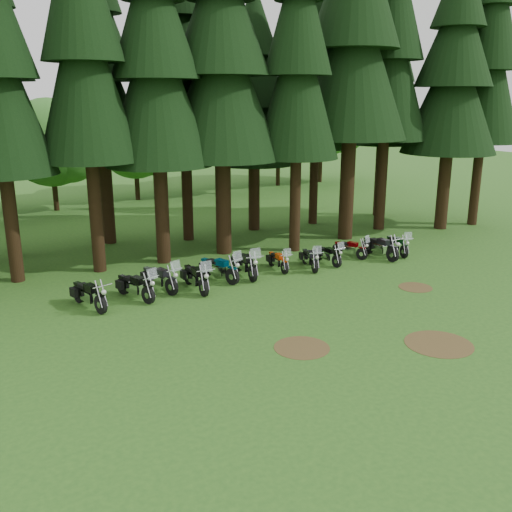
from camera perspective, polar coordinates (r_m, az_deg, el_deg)
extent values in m
plane|color=#2A581C|center=(21.61, 8.15, -5.45)|extent=(120.00, 120.00, 0.00)
cylinder|color=#301F10|center=(26.17, -23.31, 3.46)|extent=(0.58, 0.58, 5.53)
cylinder|color=#301F10|center=(26.43, -15.78, 4.78)|extent=(0.58, 0.58, 5.99)
cone|color=black|center=(26.02, -16.75, 17.28)|extent=(4.32, 4.32, 7.49)
cylinder|color=#301F10|center=(27.28, -9.42, 5.04)|extent=(0.66, 0.66, 5.57)
cone|color=black|center=(26.83, -9.95, 16.30)|extent=(4.95, 4.95, 6.96)
cone|color=black|center=(27.07, -10.30, 23.26)|extent=(3.96, 3.96, 5.87)
cylinder|color=#301F10|center=(28.61, -3.29, 5.85)|extent=(0.77, 0.77, 5.70)
cone|color=black|center=(28.19, -3.47, 16.85)|extent=(5.81, 5.81, 7.12)
cone|color=black|center=(28.45, -3.60, 23.63)|extent=(4.65, 4.65, 6.01)
cylinder|color=#301F10|center=(29.08, 3.94, 6.02)|extent=(0.55, 0.55, 5.71)
cone|color=black|center=(28.67, 4.16, 16.85)|extent=(4.15, 4.15, 7.14)
cone|color=black|center=(28.94, 4.30, 23.54)|extent=(3.32, 3.32, 6.03)
cylinder|color=#301F10|center=(31.92, 9.12, 7.55)|extent=(0.80, 0.80, 6.62)
cone|color=black|center=(31.67, 9.64, 18.97)|extent=(5.98, 5.98, 8.27)
cylinder|color=#301F10|center=(34.69, 12.45, 7.80)|extent=(0.64, 0.64, 6.35)
cone|color=black|center=(34.42, 13.07, 17.87)|extent=(4.79, 4.79, 7.93)
cylinder|color=#301F10|center=(35.86, 18.28, 6.88)|extent=(0.72, 0.72, 5.41)
cone|color=black|center=(35.51, 19.02, 15.16)|extent=(5.44, 5.44, 6.77)
cone|color=black|center=(35.66, 19.50, 20.28)|extent=(4.35, 4.35, 5.71)
cylinder|color=#301F10|center=(37.66, 21.20, 7.47)|extent=(0.57, 0.57, 6.03)
cone|color=black|center=(37.37, 22.11, 16.25)|extent=(4.25, 4.25, 7.54)
cone|color=black|center=(37.64, 22.71, 21.64)|extent=(3.40, 3.40, 6.36)
cylinder|color=#301F10|center=(30.65, -23.47, 5.08)|extent=(0.60, 0.60, 5.53)
cylinder|color=#301F10|center=(31.62, -14.69, 6.19)|extent=(0.65, 0.65, 5.55)
cone|color=black|center=(31.22, -15.39, 15.85)|extent=(4.85, 4.85, 6.94)
cone|color=black|center=(31.43, -15.85, 21.83)|extent=(3.88, 3.88, 5.86)
cylinder|color=#301F10|center=(31.56, -6.90, 6.54)|extent=(0.58, 0.58, 5.52)
cone|color=black|center=(31.17, -7.24, 16.18)|extent=(4.35, 4.35, 6.90)
cone|color=black|center=(31.37, -7.45, 22.14)|extent=(3.48, 3.48, 5.83)
cylinder|color=#301F10|center=(33.85, -0.19, 6.56)|extent=(0.66, 0.66, 4.70)
cone|color=black|center=(33.43, -0.20, 14.20)|extent=(4.94, 4.94, 5.87)
cone|color=black|center=(33.47, -0.21, 18.95)|extent=(3.95, 3.95, 4.96)
cone|color=black|center=(33.66, -0.21, 22.70)|extent=(2.77, 2.77, 3.91)
cylinder|color=#301F10|center=(35.64, 5.80, 7.66)|extent=(0.53, 0.53, 5.56)
cone|color=black|center=(35.29, 6.05, 16.26)|extent=(3.94, 3.94, 6.95)
cone|color=black|center=(35.48, 6.21, 21.57)|extent=(3.15, 3.15, 5.87)
cylinder|color=#301F10|center=(38.90, 12.27, 8.12)|extent=(0.61, 0.61, 5.65)
cone|color=black|center=(38.58, 12.75, 16.11)|extent=(4.59, 4.59, 7.06)
cone|color=black|center=(38.77, 13.07, 21.03)|extent=(3.67, 3.67, 5.96)
cylinder|color=#301F10|center=(42.23, -19.44, 6.04)|extent=(0.36, 0.36, 2.55)
sphere|color=#2F6C25|center=(41.84, -19.87, 10.62)|extent=(5.95, 5.95, 5.95)
sphere|color=#2F6C25|center=(41.42, -18.21, 9.90)|extent=(4.25, 4.25, 4.25)
cylinder|color=#301F10|center=(44.93, -11.81, 7.08)|extent=(0.36, 0.36, 2.47)
sphere|color=#2F6C25|center=(44.57, -12.05, 11.27)|extent=(5.76, 5.76, 5.76)
sphere|color=#2F6C25|center=(44.32, -10.50, 10.58)|extent=(4.12, 4.12, 4.12)
cylinder|color=#301F10|center=(46.85, -3.89, 8.37)|extent=(0.36, 0.36, 3.52)
sphere|color=#2F6C25|center=(46.49, -4.00, 14.12)|extent=(8.21, 8.21, 8.21)
sphere|color=#2F6C25|center=(46.33, -1.85, 13.13)|extent=(5.87, 5.87, 5.87)
cylinder|color=#301F10|center=(51.20, 2.21, 8.70)|extent=(0.36, 0.36, 2.94)
sphere|color=#2F6C25|center=(50.86, 2.26, 13.08)|extent=(6.86, 6.86, 6.86)
sphere|color=#2F6C25|center=(50.89, 3.88, 12.29)|extent=(4.90, 4.90, 4.90)
cylinder|color=#301F10|center=(53.61, 6.46, 9.24)|extent=(0.36, 0.36, 3.52)
sphere|color=#2F6C25|center=(53.29, 6.62, 14.25)|extent=(8.20, 8.20, 8.20)
sphere|color=#2F6C25|center=(53.42, 8.45, 13.31)|extent=(5.86, 5.86, 5.86)
cylinder|color=#4C3D1E|center=(18.47, 4.60, -9.12)|extent=(1.80, 1.80, 0.01)
cylinder|color=#4C3D1E|center=(24.84, 15.65, -3.04)|extent=(1.40, 1.40, 0.01)
cylinder|color=#4C3D1E|center=(19.58, 17.81, -8.37)|extent=(2.20, 2.20, 0.01)
cylinder|color=black|center=(21.76, -15.27, -4.71)|extent=(0.32, 0.73, 0.71)
cylinder|color=black|center=(23.17, -17.31, -3.62)|extent=(0.32, 0.73, 0.71)
cube|color=silver|center=(22.47, -16.40, -3.88)|extent=(0.48, 0.80, 0.37)
cube|color=black|center=(22.14, -16.18, -3.10)|extent=(0.46, 0.65, 0.26)
cube|color=black|center=(22.57, -16.77, -2.90)|extent=(0.46, 0.65, 0.13)
cylinder|color=black|center=(22.39, -10.72, -3.86)|extent=(0.35, 0.70, 0.69)
cylinder|color=black|center=(23.64, -13.14, -2.95)|extent=(0.35, 0.70, 0.69)
cube|color=silver|center=(23.02, -12.06, -3.14)|extent=(0.51, 0.79, 0.36)
cube|color=black|center=(22.71, -11.75, -2.38)|extent=(0.48, 0.64, 0.25)
cube|color=black|center=(23.10, -12.46, -2.22)|extent=(0.48, 0.64, 0.13)
cube|color=silver|center=(21.86, -10.34, -1.75)|extent=(0.46, 0.26, 0.41)
cylinder|color=black|center=(23.16, -8.43, -3.07)|extent=(0.32, 0.72, 0.70)
cylinder|color=black|center=(24.44, -10.75, -2.17)|extent=(0.32, 0.72, 0.70)
cube|color=silver|center=(23.80, -9.71, -2.36)|extent=(0.48, 0.80, 0.36)
cube|color=black|center=(23.50, -9.41, -1.61)|extent=(0.46, 0.65, 0.26)
cube|color=black|center=(23.90, -10.09, -1.45)|extent=(0.46, 0.65, 0.13)
cube|color=silver|center=(22.62, -8.05, -0.99)|extent=(0.47, 0.24, 0.42)
cylinder|color=black|center=(22.89, -5.25, -3.16)|extent=(0.18, 0.72, 0.72)
cylinder|color=black|center=(24.39, -6.78, -2.02)|extent=(0.18, 0.72, 0.72)
cube|color=silver|center=(23.65, -6.09, -2.31)|extent=(0.34, 0.77, 0.37)
cube|color=black|center=(23.31, -5.89, -1.56)|extent=(0.35, 0.61, 0.26)
cube|color=black|center=(23.77, -6.34, -1.34)|extent=(0.35, 0.61, 0.13)
cube|color=silver|center=(22.31, -4.98, -1.05)|extent=(0.46, 0.16, 0.43)
cylinder|color=black|center=(24.19, -2.38, -2.07)|extent=(0.36, 0.73, 0.72)
cylinder|color=black|center=(25.35, -5.07, -1.27)|extent=(0.36, 0.73, 0.72)
cube|color=silver|center=(24.77, -3.85, -1.42)|extent=(0.52, 0.81, 0.37)
cube|color=#033F59|center=(24.49, -3.46, -0.67)|extent=(0.49, 0.67, 0.26)
cube|color=black|center=(24.85, -4.26, -0.54)|extent=(0.49, 0.67, 0.13)
cube|color=silver|center=(23.69, -1.85, -0.01)|extent=(0.48, 0.27, 0.43)
cylinder|color=black|center=(24.56, -0.33, -1.76)|extent=(0.25, 0.75, 0.73)
cylinder|color=black|center=(26.09, -1.75, -0.70)|extent=(0.25, 0.75, 0.73)
cube|color=silver|center=(25.34, -1.11, -0.97)|extent=(0.41, 0.81, 0.38)
cube|color=black|center=(25.00, -0.90, -0.25)|extent=(0.41, 0.65, 0.27)
cube|color=black|center=(25.47, -1.32, -0.05)|extent=(0.41, 0.65, 0.13)
cube|color=silver|center=(23.98, -0.04, 0.27)|extent=(0.48, 0.20, 0.44)
cylinder|color=black|center=(25.66, 2.87, -1.17)|extent=(0.19, 0.59, 0.58)
cylinder|color=black|center=(26.84, 1.58, -0.40)|extent=(0.19, 0.59, 0.58)
cube|color=silver|center=(26.27, 2.17, -0.59)|extent=(0.32, 0.64, 0.30)
cube|color=red|center=(26.00, 2.37, -0.03)|extent=(0.32, 0.51, 0.21)
cube|color=black|center=(26.36, 1.98, 0.11)|extent=(0.32, 0.51, 0.11)
cube|color=silver|center=(25.22, 3.16, 0.37)|extent=(0.38, 0.15, 0.35)
cylinder|color=black|center=(25.92, 5.90, -1.02)|extent=(0.31, 0.63, 0.62)
cylinder|color=black|center=(27.25, 4.93, -0.16)|extent=(0.31, 0.63, 0.62)
cube|color=silver|center=(26.60, 5.38, -0.38)|extent=(0.45, 0.71, 0.32)
cube|color=black|center=(26.31, 5.54, 0.20)|extent=(0.42, 0.58, 0.23)
cube|color=black|center=(26.72, 5.25, 0.37)|extent=(0.42, 0.58, 0.11)
cube|color=silver|center=(25.43, 6.16, 0.60)|extent=(0.41, 0.23, 0.37)
cylinder|color=black|center=(26.86, 8.07, -0.53)|extent=(0.14, 0.60, 0.59)
cylinder|color=black|center=(27.90, 6.26, 0.16)|extent=(0.14, 0.60, 0.59)
cube|color=silver|center=(27.39, 7.10, 0.01)|extent=(0.27, 0.64, 0.31)
cube|color=black|center=(27.15, 7.39, 0.56)|extent=(0.28, 0.50, 0.22)
cube|color=black|center=(27.47, 6.85, 0.69)|extent=(0.28, 0.50, 0.11)
cube|color=silver|center=(26.45, 8.51, 1.00)|extent=(0.38, 0.12, 0.36)
cylinder|color=black|center=(28.32, 10.53, 0.21)|extent=(0.32, 0.59, 0.59)
cylinder|color=black|center=(28.99, 8.17, 0.68)|extent=(0.32, 0.59, 0.59)
cube|color=silver|center=(28.65, 9.27, 0.62)|extent=(0.45, 0.67, 0.30)
cube|color=#6A0306|center=(28.47, 9.65, 1.17)|extent=(0.42, 0.55, 0.21)
cube|color=black|center=(28.68, 8.94, 1.23)|extent=(0.42, 0.55, 0.11)
cube|color=silver|center=(28.00, 11.09, 1.68)|extent=(0.39, 0.23, 0.35)
cylinder|color=black|center=(28.26, 13.49, 0.15)|extent=(0.19, 0.73, 0.73)
cylinder|color=black|center=(29.41, 11.11, 0.90)|extent=(0.19, 0.73, 0.73)
cube|color=silver|center=(28.84, 12.21, 0.75)|extent=(0.34, 0.79, 0.37)
cube|color=black|center=(28.57, 12.61, 1.40)|extent=(0.36, 0.62, 0.26)
cube|color=black|center=(28.93, 11.90, 1.53)|extent=(0.36, 0.62, 0.13)
cylinder|color=black|center=(29.07, 14.58, 0.42)|extent=(0.30, 0.66, 0.64)
cylinder|color=black|center=(30.35, 13.20, 1.15)|extent=(0.30, 0.66, 0.64)
cube|color=silver|center=(29.73, 13.84, 0.98)|extent=(0.44, 0.73, 0.33)
cube|color=black|center=(29.45, 14.09, 1.53)|extent=(0.42, 0.59, 0.23)
cube|color=black|center=(29.84, 13.67, 1.67)|extent=(0.42, 0.59, 0.12)
cube|color=silver|center=(28.62, 14.98, 1.95)|extent=(0.43, 0.23, 0.39)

